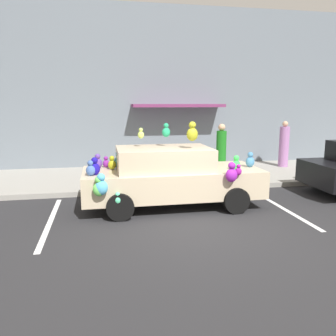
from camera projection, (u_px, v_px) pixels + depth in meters
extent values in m
plane|color=#262628|center=(199.00, 227.00, 7.56)|extent=(60.00, 60.00, 0.00)
cube|color=gray|center=(160.00, 176.00, 12.37)|extent=(24.00, 4.00, 0.15)
cube|color=slate|center=(151.00, 89.00, 13.87)|extent=(24.00, 0.30, 6.40)
cube|color=#722D5C|center=(178.00, 106.00, 13.64)|extent=(3.60, 1.10, 0.12)
cube|color=silver|center=(281.00, 207.00, 8.99)|extent=(0.12, 3.60, 0.01)
cube|color=silver|center=(50.00, 221.00, 7.93)|extent=(0.12, 3.60, 0.01)
cube|color=beige|center=(172.00, 182.00, 8.98)|extent=(4.52, 1.79, 0.68)
cube|color=beige|center=(164.00, 159.00, 8.83)|extent=(2.35, 1.57, 0.56)
cylinder|color=black|center=(213.00, 184.00, 10.17)|extent=(0.64, 0.22, 0.64)
cylinder|color=black|center=(236.00, 201.00, 8.44)|extent=(0.64, 0.22, 0.64)
cylinder|color=black|center=(117.00, 188.00, 9.64)|extent=(0.64, 0.22, 0.64)
cylinder|color=black|center=(120.00, 207.00, 7.92)|extent=(0.64, 0.22, 0.64)
ellipsoid|color=#1A1194|center=(95.00, 169.00, 8.17)|extent=(0.25, 0.20, 0.29)
sphere|color=#1A1194|center=(95.00, 161.00, 8.13)|extent=(0.16, 0.16, 0.16)
ellipsoid|color=#4DA2B6|center=(119.00, 163.00, 8.94)|extent=(0.27, 0.22, 0.32)
sphere|color=#4DA2B6|center=(119.00, 154.00, 8.90)|extent=(0.17, 0.17, 0.17)
ellipsoid|color=#99683E|center=(133.00, 171.00, 8.15)|extent=(0.17, 0.14, 0.20)
sphere|color=#99683E|center=(133.00, 165.00, 8.13)|extent=(0.11, 0.11, 0.11)
ellipsoid|color=#3AEB53|center=(236.00, 165.00, 8.78)|extent=(0.22, 0.18, 0.26)
sphere|color=#3AEB53|center=(236.00, 158.00, 8.74)|extent=(0.14, 0.14, 0.14)
ellipsoid|color=#5CEDA9|center=(118.00, 200.00, 7.81)|extent=(0.16, 0.13, 0.19)
sphere|color=#5CEDA9|center=(118.00, 194.00, 7.79)|extent=(0.10, 0.10, 0.10)
ellipsoid|color=purple|center=(232.00, 175.00, 8.18)|extent=(0.28, 0.23, 0.33)
sphere|color=purple|center=(232.00, 166.00, 8.13)|extent=(0.18, 0.18, 0.18)
ellipsoid|color=#BF3D55|center=(93.00, 169.00, 8.36)|extent=(0.19, 0.16, 0.22)
sphere|color=#BF3D55|center=(93.00, 162.00, 8.33)|extent=(0.12, 0.12, 0.12)
ellipsoid|color=#5B399E|center=(98.00, 163.00, 8.98)|extent=(0.22, 0.18, 0.26)
sphere|color=#5B399E|center=(98.00, 156.00, 8.94)|extent=(0.14, 0.14, 0.14)
ellipsoid|color=#6CDC5C|center=(99.00, 189.00, 7.64)|extent=(0.27, 0.22, 0.31)
sphere|color=#6CDC5C|center=(99.00, 180.00, 7.60)|extent=(0.17, 0.17, 0.17)
ellipsoid|color=#A4A71C|center=(112.00, 165.00, 8.85)|extent=(0.20, 0.17, 0.24)
sphere|color=#A4A71C|center=(112.00, 158.00, 8.82)|extent=(0.13, 0.13, 0.13)
ellipsoid|color=#999A1E|center=(192.00, 134.00, 8.50)|extent=(0.28, 0.23, 0.33)
sphere|color=#999A1E|center=(192.00, 125.00, 8.46)|extent=(0.18, 0.18, 0.18)
ellipsoid|color=#812693|center=(106.00, 164.00, 9.13)|extent=(0.17, 0.14, 0.20)
sphere|color=#812693|center=(106.00, 158.00, 9.10)|extent=(0.11, 0.11, 0.11)
ellipsoid|color=teal|center=(250.00, 162.00, 9.18)|extent=(0.23, 0.19, 0.28)
sphere|color=teal|center=(250.00, 155.00, 9.14)|extent=(0.15, 0.15, 0.15)
ellipsoid|color=#BCDC5A|center=(141.00, 135.00, 8.88)|extent=(0.16, 0.13, 0.19)
sphere|color=#BCDC5A|center=(141.00, 130.00, 8.85)|extent=(0.10, 0.10, 0.10)
ellipsoid|color=#981C90|center=(238.00, 172.00, 8.25)|extent=(0.16, 0.13, 0.19)
sphere|color=#981C90|center=(239.00, 166.00, 8.22)|extent=(0.10, 0.10, 0.10)
ellipsoid|color=#52B1E0|center=(101.00, 188.00, 7.64)|extent=(0.29, 0.23, 0.34)
sphere|color=#52B1E0|center=(101.00, 177.00, 7.60)|extent=(0.18, 0.18, 0.18)
ellipsoid|color=purple|center=(123.00, 163.00, 8.97)|extent=(0.23, 0.19, 0.28)
sphere|color=purple|center=(123.00, 156.00, 8.94)|extent=(0.15, 0.15, 0.15)
ellipsoid|color=#4363A6|center=(91.00, 171.00, 8.07)|extent=(0.21, 0.17, 0.25)
sphere|color=#4363A6|center=(90.00, 163.00, 8.04)|extent=(0.14, 0.14, 0.14)
ellipsoid|color=green|center=(198.00, 162.00, 9.15)|extent=(0.25, 0.20, 0.29)
sphere|color=green|center=(198.00, 154.00, 9.11)|extent=(0.16, 0.16, 0.16)
ellipsoid|color=#219966|center=(166.00, 132.00, 8.95)|extent=(0.21, 0.17, 0.25)
sphere|color=#219966|center=(166.00, 126.00, 8.92)|extent=(0.13, 0.13, 0.13)
cylinder|color=black|center=(320.00, 178.00, 10.93)|extent=(0.64, 0.22, 0.64)
ellipsoid|color=brown|center=(196.00, 177.00, 11.01)|extent=(0.30, 0.25, 0.38)
sphere|color=brown|center=(196.00, 169.00, 10.96)|extent=(0.21, 0.21, 0.21)
sphere|color=brown|center=(194.00, 167.00, 10.94)|extent=(0.09, 0.09, 0.09)
sphere|color=brown|center=(198.00, 166.00, 10.96)|extent=(0.09, 0.09, 0.09)
cylinder|color=#A56CA9|center=(284.00, 147.00, 13.78)|extent=(0.38, 0.38, 1.58)
sphere|color=tan|center=(285.00, 124.00, 13.61)|extent=(0.22, 0.22, 0.22)
cylinder|color=#1B721B|center=(221.00, 153.00, 12.23)|extent=(0.35, 0.35, 1.54)
sphere|color=tan|center=(222.00, 127.00, 12.07)|extent=(0.25, 0.25, 0.25)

